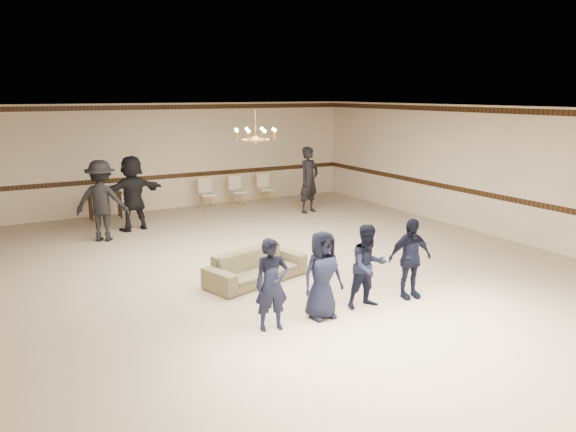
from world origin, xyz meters
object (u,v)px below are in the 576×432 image
at_px(boy_c, 368,266).
at_px(banquet_chair_right, 266,188).
at_px(adult_mid, 132,193).
at_px(chandelier, 255,124).
at_px(banquet_chair_left, 207,194).
at_px(boy_b, 322,275).
at_px(adult_right, 309,180).
at_px(boy_d, 410,258).
at_px(banquet_chair_mid, 237,191).
at_px(adult_left, 102,201).
at_px(boy_a, 272,285).
at_px(settee, 256,266).
at_px(console_table, 105,206).

xyz_separation_m(boy_c, banquet_chair_right, (2.55, 8.70, -0.23)).
xyz_separation_m(adult_mid, banquet_chair_right, (4.62, 1.48, -0.50)).
bearing_deg(chandelier, banquet_chair_right, 61.06).
bearing_deg(adult_mid, boy_c, 94.29).
xyz_separation_m(adult_mid, banquet_chair_left, (2.62, 1.48, -0.50)).
xyz_separation_m(boy_c, adult_mid, (-2.06, 7.22, 0.27)).
distance_m(boy_b, adult_right, 7.88).
xyz_separation_m(boy_d, banquet_chair_mid, (0.65, 8.70, -0.23)).
xyz_separation_m(adult_left, adult_mid, (0.90, 0.70, 0.00)).
relative_size(boy_c, adult_right, 0.72).
xyz_separation_m(boy_a, adult_mid, (-0.26, 7.22, 0.27)).
bearing_deg(adult_mid, banquet_chair_mid, -169.33).
relative_size(boy_c, banquet_chair_right, 1.48).
xyz_separation_m(boy_b, boy_c, (0.90, 0.00, 0.00)).
bearing_deg(settee, chandelier, 47.02).
relative_size(boy_a, banquet_chair_right, 1.48).
bearing_deg(boy_b, banquet_chair_right, 68.46).
height_order(boy_c, banquet_chair_mid, boy_c).
bearing_deg(boy_b, banquet_chair_left, 80.62).
height_order(adult_mid, banquet_chair_mid, adult_mid).
distance_m(boy_d, adult_right, 7.15).
bearing_deg(adult_mid, boy_b, 87.49).
bearing_deg(boy_c, chandelier, 100.94).
bearing_deg(boy_a, banquet_chair_mid, 79.54).
height_order(boy_c, banquet_chair_right, boy_c).
bearing_deg(adult_right, boy_c, -131.97).
relative_size(chandelier, boy_c, 0.67).
relative_size(boy_c, adult_left, 0.72).
relative_size(settee, banquet_chair_mid, 2.12).
bearing_deg(console_table, adult_mid, -80.87).
bearing_deg(adult_right, adult_mid, 157.58).
bearing_deg(console_table, adult_right, -24.53).
distance_m(banquet_chair_left, console_table, 3.01).
height_order(settee, banquet_chair_mid, banquet_chair_mid).
height_order(boy_c, settee, boy_c).
bearing_deg(banquet_chair_left, banquet_chair_mid, 1.43).
bearing_deg(banquet_chair_right, console_table, -177.99).
xyz_separation_m(chandelier, boy_b, (-0.53, -3.40, -2.17)).
bearing_deg(chandelier, boy_a, -112.73).
distance_m(settee, adult_right, 6.33).
height_order(settee, adult_left, adult_left).
distance_m(settee, banquet_chair_right, 7.58).
height_order(boy_a, boy_d, same).
distance_m(chandelier, banquet_chair_right, 6.51).
distance_m(boy_a, console_table, 8.93).
height_order(boy_a, boy_b, same).
relative_size(adult_mid, banquet_chair_left, 2.05).
bearing_deg(boy_d, boy_b, -170.90).
bearing_deg(boy_a, boy_c, 10.62).
height_order(adult_left, console_table, adult_left).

